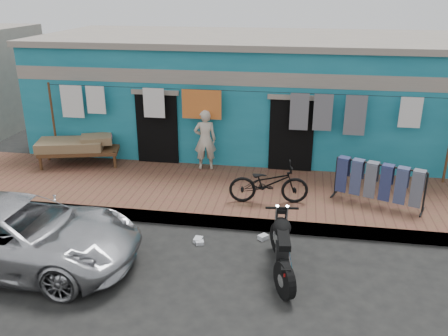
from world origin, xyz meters
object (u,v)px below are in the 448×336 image
motorcycle (282,247)px  jeans_rack (379,183)px  seated_person (205,140)px  charpoy (80,151)px  bicycle (269,179)px  car (17,233)px

motorcycle → jeans_rack: size_ratio=0.85×
seated_person → charpoy: bearing=-9.7°
seated_person → bicycle: 2.52m
motorcycle → charpoy: bearing=137.8°
car → jeans_rack: bearing=-64.1°
seated_person → bicycle: (1.77, -1.78, -0.23)m
seated_person → motorcycle: (2.20, -4.15, -0.50)m
seated_person → bicycle: size_ratio=0.91×
charpoy → jeans_rack: bearing=-9.5°
motorcycle → jeans_rack: (1.91, 2.70, 0.19)m
bicycle → seated_person: bearing=37.4°
car → jeans_rack: (6.55, 3.14, 0.10)m
jeans_rack → bicycle: bearing=-172.0°
bicycle → charpoy: bearing=65.5°
car → jeans_rack: 7.26m
car → charpoy: (-0.90, 4.38, -0.02)m
bicycle → jeans_rack: size_ratio=0.85×
car → motorcycle: bearing=-84.3°
car → bicycle: (4.21, 2.81, 0.18)m
seated_person → charpoy: 3.37m
car → seated_person: (2.44, 4.59, 0.40)m
motorcycle → jeans_rack: 3.31m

